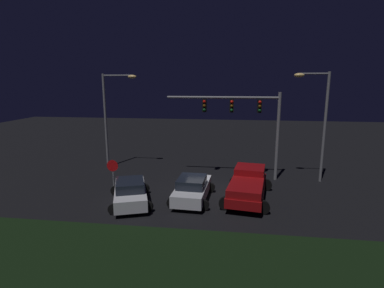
{
  "coord_description": "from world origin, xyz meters",
  "views": [
    {
      "loc": [
        1.74,
        -19.12,
        7.18
      ],
      "look_at": [
        -0.88,
        0.62,
        3.1
      ],
      "focal_mm": 28.15,
      "sensor_mm": 36.0,
      "label": 1
    }
  ],
  "objects_px": {
    "pickup_truck": "(248,183)",
    "car_sedan": "(130,192)",
    "car_sedan_far": "(192,189)",
    "stop_sign": "(113,170)",
    "traffic_signal_gantry": "(245,114)",
    "street_lamp_right": "(319,114)",
    "street_lamp_left": "(112,109)"
  },
  "relations": [
    {
      "from": "street_lamp_left",
      "to": "traffic_signal_gantry",
      "type": "bearing_deg",
      "value": -9.0
    },
    {
      "from": "traffic_signal_gantry",
      "to": "stop_sign",
      "type": "relative_size",
      "value": 3.73
    },
    {
      "from": "car_sedan",
      "to": "street_lamp_right",
      "type": "relative_size",
      "value": 0.6
    },
    {
      "from": "pickup_truck",
      "to": "traffic_signal_gantry",
      "type": "distance_m",
      "value": 5.67
    },
    {
      "from": "car_sedan_far",
      "to": "street_lamp_right",
      "type": "distance_m",
      "value": 10.6
    },
    {
      "from": "car_sedan",
      "to": "car_sedan_far",
      "type": "relative_size",
      "value": 1.06
    },
    {
      "from": "pickup_truck",
      "to": "traffic_signal_gantry",
      "type": "xyz_separation_m",
      "value": [
        -0.19,
        4.11,
        3.9
      ]
    },
    {
      "from": "car_sedan_far",
      "to": "street_lamp_right",
      "type": "height_order",
      "value": "street_lamp_right"
    },
    {
      "from": "car_sedan_far",
      "to": "stop_sign",
      "type": "bearing_deg",
      "value": 86.98
    },
    {
      "from": "car_sedan_far",
      "to": "stop_sign",
      "type": "relative_size",
      "value": 2.01
    },
    {
      "from": "car_sedan",
      "to": "pickup_truck",
      "type": "bearing_deg",
      "value": -95.77
    },
    {
      "from": "traffic_signal_gantry",
      "to": "car_sedan",
      "type": "bearing_deg",
      "value": -139.55
    },
    {
      "from": "traffic_signal_gantry",
      "to": "stop_sign",
      "type": "bearing_deg",
      "value": -153.72
    },
    {
      "from": "car_sedan",
      "to": "stop_sign",
      "type": "distance_m",
      "value": 2.49
    },
    {
      "from": "pickup_truck",
      "to": "car_sedan",
      "type": "distance_m",
      "value": 7.27
    },
    {
      "from": "car_sedan",
      "to": "street_lamp_right",
      "type": "height_order",
      "value": "street_lamp_right"
    },
    {
      "from": "car_sedan_far",
      "to": "street_lamp_right",
      "type": "bearing_deg",
      "value": -57.13
    },
    {
      "from": "car_sedan",
      "to": "car_sedan_far",
      "type": "xyz_separation_m",
      "value": [
        3.63,
        1.05,
        0.0
      ]
    },
    {
      "from": "traffic_signal_gantry",
      "to": "street_lamp_right",
      "type": "relative_size",
      "value": 1.05
    },
    {
      "from": "street_lamp_right",
      "to": "traffic_signal_gantry",
      "type": "bearing_deg",
      "value": -179.8
    },
    {
      "from": "street_lamp_left",
      "to": "car_sedan",
      "type": "bearing_deg",
      "value": -62.1
    },
    {
      "from": "pickup_truck",
      "to": "car_sedan",
      "type": "xyz_separation_m",
      "value": [
        -7.05,
        -1.74,
        -0.26
      ]
    },
    {
      "from": "car_sedan_far",
      "to": "street_lamp_left",
      "type": "height_order",
      "value": "street_lamp_left"
    },
    {
      "from": "car_sedan_far",
      "to": "stop_sign",
      "type": "height_order",
      "value": "stop_sign"
    },
    {
      "from": "street_lamp_right",
      "to": "pickup_truck",
      "type": "bearing_deg",
      "value": -140.44
    },
    {
      "from": "traffic_signal_gantry",
      "to": "street_lamp_right",
      "type": "bearing_deg",
      "value": 0.2
    },
    {
      "from": "car_sedan_far",
      "to": "pickup_truck",
      "type": "bearing_deg",
      "value": -75.48
    },
    {
      "from": "car_sedan",
      "to": "street_lamp_right",
      "type": "distance_m",
      "value": 14.06
    },
    {
      "from": "pickup_truck",
      "to": "car_sedan",
      "type": "bearing_deg",
      "value": 112.33
    },
    {
      "from": "street_lamp_left",
      "to": "stop_sign",
      "type": "bearing_deg",
      "value": -68.91
    },
    {
      "from": "pickup_truck",
      "to": "car_sedan_far",
      "type": "relative_size",
      "value": 1.26
    },
    {
      "from": "street_lamp_right",
      "to": "car_sedan_far",
      "type": "bearing_deg",
      "value": -150.22
    }
  ]
}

